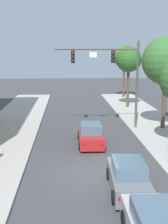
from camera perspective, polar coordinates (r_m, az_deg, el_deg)
ground_plane at (r=16.78m, az=2.06°, el=-11.91°), size 120.00×120.00×0.00m
traffic_signal_mast at (r=25.06m, az=5.88°, el=8.58°), size 7.20×0.38×7.50m
car_lead_red at (r=21.43m, az=1.31°, el=-4.54°), size 1.89×4.27×1.60m
car_following_grey at (r=14.70m, az=8.67°, el=-12.53°), size 2.01×4.32×1.60m
street_tree_second at (r=25.81m, az=15.91°, el=9.62°), size 4.14×4.14×7.91m
street_tree_third at (r=35.22m, az=8.79°, el=10.14°), size 3.04×3.04×7.24m
street_tree_farthest at (r=43.04m, az=7.95°, el=10.75°), size 3.26×3.26×7.58m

